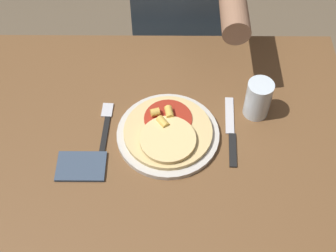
# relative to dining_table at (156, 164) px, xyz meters

# --- Properties ---
(ground_plane) EXTENTS (8.00, 8.00, 0.00)m
(ground_plane) POSITION_rel_dining_table_xyz_m (0.00, 0.00, -0.62)
(ground_plane) COLOR brown
(dining_table) EXTENTS (1.04, 0.75, 0.76)m
(dining_table) POSITION_rel_dining_table_xyz_m (0.00, 0.00, 0.00)
(dining_table) COLOR brown
(dining_table) RESTS_ON ground_plane
(plate) EXTENTS (0.26, 0.26, 0.01)m
(plate) POSITION_rel_dining_table_xyz_m (0.03, 0.00, 0.14)
(plate) COLOR beige
(plate) RESTS_ON dining_table
(pizza) EXTENTS (0.22, 0.22, 0.04)m
(pizza) POSITION_rel_dining_table_xyz_m (0.03, -0.00, 0.16)
(pizza) COLOR #DBBC7A
(pizza) RESTS_ON plate
(fork) EXTENTS (0.03, 0.18, 0.00)m
(fork) POSITION_rel_dining_table_xyz_m (-0.13, 0.03, 0.13)
(fork) COLOR black
(fork) RESTS_ON dining_table
(knife) EXTENTS (0.03, 0.22, 0.00)m
(knife) POSITION_rel_dining_table_xyz_m (0.19, 0.01, 0.13)
(knife) COLOR black
(knife) RESTS_ON dining_table
(drinking_glass) EXTENTS (0.07, 0.07, 0.11)m
(drinking_glass) POSITION_rel_dining_table_xyz_m (0.26, 0.08, 0.19)
(drinking_glass) COLOR silver
(drinking_glass) RESTS_ON dining_table
(napkin) EXTENTS (0.12, 0.08, 0.01)m
(napkin) POSITION_rel_dining_table_xyz_m (-0.18, -0.09, 0.14)
(napkin) COLOR #38475B
(napkin) RESTS_ON dining_table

